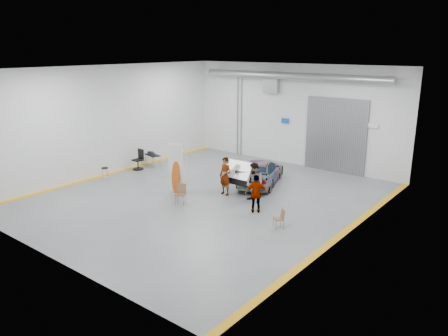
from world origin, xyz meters
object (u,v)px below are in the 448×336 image
Objects in this scene: person_b at (254,183)px; shop_stool at (105,174)px; sedan_car at (261,172)px; surfboard_display at (175,172)px; work_table at (152,155)px; office_chair at (139,161)px; person_c at (256,194)px; folding_chair_near at (181,198)px; person_a at (225,176)px; folding_chair_far at (279,222)px.

person_b is 8.49m from shop_stool.
surfboard_display is (-2.39, -3.90, 0.44)m from sedan_car.
office_chair reaches higher than work_table.
sedan_car is 2.85m from person_b.
sedan_car is at bearing -94.57° from person_c.
shop_stool is at bearing -155.83° from person_b.
shop_stool is (-4.47, -0.78, -0.73)m from surfboard_display.
work_table is (-6.03, 3.80, 0.39)m from folding_chair_near.
person_a is 2.53m from folding_chair_near.
work_table is (-10.95, 3.37, 0.43)m from folding_chair_far.
person_a is (-0.38, -2.51, 0.29)m from sedan_car.
folding_chair_near is (-1.12, -4.84, -0.35)m from sedan_car.
folding_chair_far is at bearing -18.05° from person_a.
surfboard_display reaches higher than shop_stool.
person_c is 9.61m from work_table.
shop_stool is (-5.74, 0.16, 0.06)m from folding_chair_near.
person_a reaches higher than folding_chair_far.
person_c is 1.97m from folding_chair_far.
folding_chair_near is at bearing -20.09° from office_chair.
surfboard_display reaches higher than person_a.
work_table is at bearing 96.12° from office_chair.
shop_stool is at bearing -79.94° from office_chair.
surfboard_display is 2.28× the size of office_chair.
folding_chair_near reaches higher than shop_stool.
surfboard_display reaches higher than person_c.
surfboard_display is at bearing -31.15° from person_c.
person_b is 8.60m from work_table.
sedan_car is 3.78× the size of office_chair.
sedan_car is 4.59m from surfboard_display.
person_a is 6.76m from office_chair.
person_c is 9.08m from shop_stool.
office_chair reaches higher than folding_chair_near.
person_c reaches higher than sedan_car.
person_c is 3.55m from folding_chair_near.
folding_chair_far is at bearing 110.05° from sedan_car.
person_c is 1.44× the size of office_chair.
office_chair is at bearing -173.43° from person_b.
person_b is at bearing -9.86° from work_table.
surfboard_display is 5.57m from work_table.
person_a reaches higher than sedan_car.
work_table is (-4.75, 2.87, -0.40)m from surfboard_display.
person_b is at bearing -177.61° from folding_chair_far.
person_a reaches higher than person_c.
folding_chair_far is (6.19, -0.50, -0.83)m from surfboard_display.
person_c is at bearing 100.41° from sedan_car.
folding_chair_far is (4.92, 0.43, -0.05)m from folding_chair_near.
sedan_car is 7.42m from office_chair.
sedan_car is 4.73× the size of folding_chair_near.
folding_chair_near is 7.14m from work_table.
person_b is at bearing 1.69° from office_chair.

